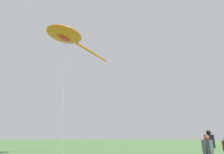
% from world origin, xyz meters
% --- Properties ---
extents(big_show_kite, '(9.53, 3.75, 11.23)m').
position_xyz_m(big_show_kite, '(0.68, 14.06, 10.84)').
color(big_show_kite, orange).
rests_on(big_show_kite, ground).
extents(person_redhead_woman, '(0.48, 0.43, 1.46)m').
position_xyz_m(person_redhead_woman, '(-2.23, 2.17, 0.85)').
color(person_redhead_woman, black).
rests_on(person_redhead_woman, ground).
extents(person_short_left, '(0.61, 0.46, 1.71)m').
position_xyz_m(person_short_left, '(3.95, 3.01, 0.99)').
color(person_short_left, '#473828').
rests_on(person_short_left, ground).
extents(person_child_front, '(0.62, 0.45, 1.72)m').
position_xyz_m(person_child_front, '(-0.33, 2.35, 1.00)').
color(person_child_front, black).
rests_on(person_child_front, ground).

